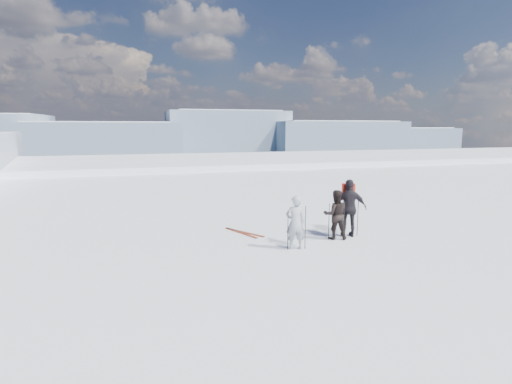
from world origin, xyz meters
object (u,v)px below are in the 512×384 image
skier_dark (335,215)px  skier_pack (349,208)px  skis_loose (243,233)px  skier_grey (295,223)px

skier_dark → skier_pack: bearing=-151.4°
skier_dark → skis_loose: 3.15m
skier_pack → skier_dark: bearing=30.4°
skier_dark → skis_loose: bearing=-13.6°
skis_loose → skier_dark: bearing=-29.7°
skier_dark → skier_pack: 0.60m
skier_grey → skis_loose: 2.52m
skier_pack → skis_loose: 3.62m
skier_dark → skis_loose: size_ratio=0.99×
skis_loose → skier_grey: bearing=-65.1°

